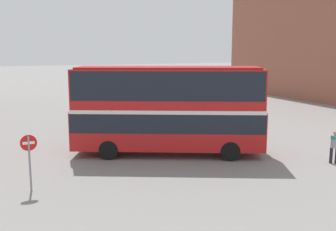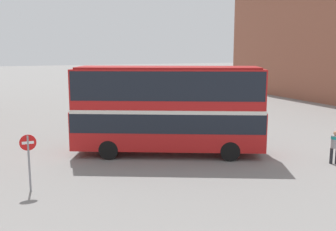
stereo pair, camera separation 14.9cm
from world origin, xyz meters
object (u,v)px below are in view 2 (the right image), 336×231
at_px(parked_car_kerb_near, 116,116).
at_px(parked_car_kerb_far, 196,97).
at_px(pedestrian_foreground, 335,144).
at_px(no_entry_sign, 28,153).
at_px(double_decker_bus, 168,105).

relative_size(parked_car_kerb_near, parked_car_kerb_far, 0.94).
relative_size(pedestrian_foreground, no_entry_sign, 0.72).
bearing_deg(double_decker_bus, pedestrian_foreground, -9.94).
distance_m(parked_car_kerb_near, no_entry_sign, 13.39).
height_order(double_decker_bus, no_entry_sign, double_decker_bus).
bearing_deg(pedestrian_foreground, parked_car_kerb_near, -102.27).
distance_m(double_decker_bus, parked_car_kerb_far, 18.99).
distance_m(pedestrian_foreground, parked_car_kerb_far, 21.24).
relative_size(pedestrian_foreground, parked_car_kerb_far, 0.36).
bearing_deg(parked_car_kerb_far, parked_car_kerb_near, -157.63).
relative_size(pedestrian_foreground, parked_car_kerb_near, 0.38).
bearing_deg(parked_car_kerb_far, double_decker_bus, -135.14).
bearing_deg(no_entry_sign, double_decker_bus, 22.90).
relative_size(parked_car_kerb_near, no_entry_sign, 1.90).
bearing_deg(no_entry_sign, pedestrian_foreground, -7.20).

